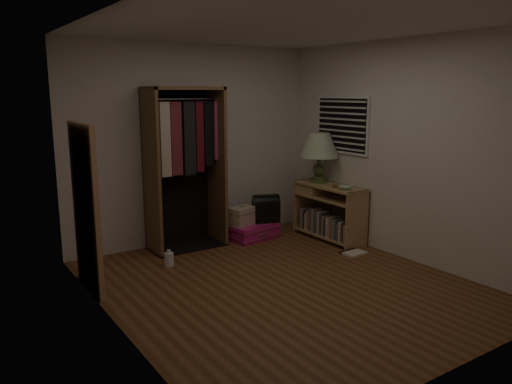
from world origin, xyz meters
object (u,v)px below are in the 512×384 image
(pink_suitcase, at_px, (251,231))
(white_jug, at_px, (169,259))
(console_bookshelf, at_px, (327,210))
(table_lamp, at_px, (319,146))
(open_wardrobe, at_px, (185,154))
(floor_mirror, at_px, (86,208))
(train_case, at_px, (242,216))
(black_bag, at_px, (266,208))

(pink_suitcase, height_order, white_jug, pink_suitcase)
(console_bookshelf, bearing_deg, table_lamp, 88.51)
(open_wardrobe, height_order, floor_mirror, open_wardrobe)
(floor_mirror, relative_size, train_case, 4.05)
(pink_suitcase, xyz_separation_m, train_case, (-0.15, 0.02, 0.23))
(floor_mirror, height_order, table_lamp, floor_mirror)
(train_case, bearing_deg, table_lamp, -36.42)
(black_bag, xyz_separation_m, table_lamp, (0.65, -0.34, 0.85))
(open_wardrobe, height_order, black_bag, open_wardrobe)
(console_bookshelf, relative_size, white_jug, 5.89)
(table_lamp, bearing_deg, white_jug, -179.11)
(console_bookshelf, distance_m, white_jug, 2.31)
(floor_mirror, height_order, white_jug, floor_mirror)
(pink_suitcase, distance_m, table_lamp, 1.49)
(floor_mirror, distance_m, pink_suitcase, 2.55)
(console_bookshelf, relative_size, floor_mirror, 0.66)
(floor_mirror, relative_size, white_jug, 8.93)
(pink_suitcase, relative_size, black_bag, 1.80)
(table_lamp, distance_m, white_jug, 2.57)
(open_wardrobe, xyz_separation_m, white_jug, (-0.52, -0.57, -1.14))
(console_bookshelf, xyz_separation_m, pink_suitcase, (-0.88, 0.55, -0.29))
(black_bag, bearing_deg, console_bookshelf, -19.03)
(console_bookshelf, distance_m, black_bag, 0.84)
(pink_suitcase, bearing_deg, open_wardrobe, 161.30)
(floor_mirror, relative_size, pink_suitcase, 2.29)
(pink_suitcase, distance_m, train_case, 0.27)
(open_wardrobe, xyz_separation_m, floor_mirror, (-1.47, -0.77, -0.37))
(console_bookshelf, xyz_separation_m, train_case, (-1.02, 0.57, -0.06))
(open_wardrobe, relative_size, black_bag, 4.96)
(console_bookshelf, xyz_separation_m, open_wardrobe, (-1.77, 0.73, 0.82))
(console_bookshelf, height_order, black_bag, console_bookshelf)
(white_jug, bearing_deg, train_case, 18.14)
(console_bookshelf, bearing_deg, train_case, 150.87)
(train_case, relative_size, table_lamp, 0.61)
(white_jug, bearing_deg, black_bag, 12.88)
(train_case, xyz_separation_m, black_bag, (0.37, -0.04, 0.07))
(black_bag, height_order, white_jug, black_bag)
(open_wardrobe, relative_size, table_lamp, 2.97)
(console_bookshelf, bearing_deg, white_jug, 176.10)
(open_wardrobe, xyz_separation_m, black_bag, (1.12, -0.20, -0.81))
(pink_suitcase, relative_size, train_case, 1.77)
(console_bookshelf, bearing_deg, black_bag, 140.76)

